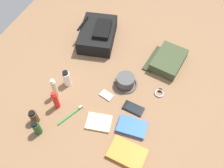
{
  "coord_description": "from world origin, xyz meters",
  "views": [
    {
      "loc": [
        -0.82,
        -0.34,
        1.34
      ],
      "look_at": [
        0.0,
        0.0,
        0.04
      ],
      "focal_mm": 38.36,
      "sensor_mm": 36.0,
      "label": 1
    }
  ],
  "objects_px": {
    "cologne_bottle": "(34,117)",
    "media_player": "(107,95)",
    "lotion_bottle": "(55,88)",
    "toothbrush": "(72,114)",
    "toothpaste_tube": "(67,78)",
    "toiletry_pouch": "(168,60)",
    "bucket_hat": "(126,81)",
    "shampoo_bottle": "(37,128)",
    "sunscreen_spray": "(56,100)",
    "wristwatch": "(159,93)",
    "backpack": "(98,34)",
    "cell_phone": "(133,108)",
    "notepad": "(99,122)",
    "travel_guidebook": "(132,127)",
    "paperback_novel": "(127,154)"
  },
  "relations": [
    {
      "from": "cologne_bottle",
      "to": "media_player",
      "type": "bearing_deg",
      "value": -44.86
    },
    {
      "from": "backpack",
      "to": "wristwatch",
      "type": "relative_size",
      "value": 5.68
    },
    {
      "from": "backpack",
      "to": "paperback_novel",
      "type": "height_order",
      "value": "backpack"
    },
    {
      "from": "bucket_hat",
      "to": "lotion_bottle",
      "type": "distance_m",
      "value": 0.46
    },
    {
      "from": "bucket_hat",
      "to": "shampoo_bottle",
      "type": "xyz_separation_m",
      "value": [
        -0.52,
        0.35,
        0.02
      ]
    },
    {
      "from": "cologne_bottle",
      "to": "lotion_bottle",
      "type": "distance_m",
      "value": 0.22
    },
    {
      "from": "shampoo_bottle",
      "to": "notepad",
      "type": "bearing_deg",
      "value": -58.04
    },
    {
      "from": "shampoo_bottle",
      "to": "paperback_novel",
      "type": "xyz_separation_m",
      "value": [
        0.08,
        -0.53,
        -0.04
      ]
    },
    {
      "from": "bucket_hat",
      "to": "paperback_novel",
      "type": "xyz_separation_m",
      "value": [
        -0.45,
        -0.18,
        -0.02
      ]
    },
    {
      "from": "wristwatch",
      "to": "cologne_bottle",
      "type": "bearing_deg",
      "value": 126.88
    },
    {
      "from": "toiletry_pouch",
      "to": "lotion_bottle",
      "type": "bearing_deg",
      "value": 132.11
    },
    {
      "from": "paperback_novel",
      "to": "travel_guidebook",
      "type": "relative_size",
      "value": 1.19
    },
    {
      "from": "sunscreen_spray",
      "to": "cell_phone",
      "type": "height_order",
      "value": "sunscreen_spray"
    },
    {
      "from": "cell_phone",
      "to": "media_player",
      "type": "relative_size",
      "value": 1.45
    },
    {
      "from": "travel_guidebook",
      "to": "wristwatch",
      "type": "height_order",
      "value": "travel_guidebook"
    },
    {
      "from": "media_player",
      "to": "toothbrush",
      "type": "xyz_separation_m",
      "value": [
        -0.21,
        0.15,
        0.0
      ]
    },
    {
      "from": "backpack",
      "to": "wristwatch",
      "type": "distance_m",
      "value": 0.65
    },
    {
      "from": "cologne_bottle",
      "to": "toothpaste_tube",
      "type": "bearing_deg",
      "value": -8.59
    },
    {
      "from": "lotion_bottle",
      "to": "toothpaste_tube",
      "type": "xyz_separation_m",
      "value": [
        0.11,
        -0.02,
        -0.02
      ]
    },
    {
      "from": "paperback_novel",
      "to": "backpack",
      "type": "bearing_deg",
      "value": 34.78
    },
    {
      "from": "media_player",
      "to": "cell_phone",
      "type": "bearing_deg",
      "value": -97.04
    },
    {
      "from": "lotion_bottle",
      "to": "cell_phone",
      "type": "bearing_deg",
      "value": -79.08
    },
    {
      "from": "media_player",
      "to": "wristwatch",
      "type": "height_order",
      "value": "same"
    },
    {
      "from": "cologne_bottle",
      "to": "cell_phone",
      "type": "relative_size",
      "value": 0.77
    },
    {
      "from": "toothpaste_tube",
      "to": "travel_guidebook",
      "type": "distance_m",
      "value": 0.53
    },
    {
      "from": "cologne_bottle",
      "to": "travel_guidebook",
      "type": "bearing_deg",
      "value": -71.95
    },
    {
      "from": "toothpaste_tube",
      "to": "cell_phone",
      "type": "bearing_deg",
      "value": -91.49
    },
    {
      "from": "toothbrush",
      "to": "notepad",
      "type": "xyz_separation_m",
      "value": [
        0.01,
        -0.18,
        0.0
      ]
    },
    {
      "from": "sunscreen_spray",
      "to": "toothbrush",
      "type": "relative_size",
      "value": 0.88
    },
    {
      "from": "cologne_bottle",
      "to": "sunscreen_spray",
      "type": "xyz_separation_m",
      "value": [
        0.14,
        -0.07,
        0.02
      ]
    },
    {
      "from": "sunscreen_spray",
      "to": "lotion_bottle",
      "type": "height_order",
      "value": "lotion_bottle"
    },
    {
      "from": "lotion_bottle",
      "to": "notepad",
      "type": "relative_size",
      "value": 1.11
    },
    {
      "from": "media_player",
      "to": "toiletry_pouch",
      "type": "bearing_deg",
      "value": -34.98
    },
    {
      "from": "sunscreen_spray",
      "to": "toothbrush",
      "type": "xyz_separation_m",
      "value": [
        -0.02,
        -0.11,
        -0.07
      ]
    },
    {
      "from": "cell_phone",
      "to": "lotion_bottle",
      "type": "bearing_deg",
      "value": 100.92
    },
    {
      "from": "bucket_hat",
      "to": "travel_guidebook",
      "type": "distance_m",
      "value": 0.32
    },
    {
      "from": "lotion_bottle",
      "to": "media_player",
      "type": "distance_m",
      "value": 0.34
    },
    {
      "from": "shampoo_bottle",
      "to": "toothbrush",
      "type": "bearing_deg",
      "value": -35.63
    },
    {
      "from": "cologne_bottle",
      "to": "wristwatch",
      "type": "xyz_separation_m",
      "value": [
        0.48,
        -0.64,
        -0.04
      ]
    },
    {
      "from": "media_player",
      "to": "lotion_bottle",
      "type": "bearing_deg",
      "value": 111.62
    },
    {
      "from": "toiletry_pouch",
      "to": "paperback_novel",
      "type": "xyz_separation_m",
      "value": [
        -0.73,
        0.03,
        -0.02
      ]
    },
    {
      "from": "shampoo_bottle",
      "to": "sunscreen_spray",
      "type": "distance_m",
      "value": 0.2
    },
    {
      "from": "travel_guidebook",
      "to": "notepad",
      "type": "bearing_deg",
      "value": 103.71
    },
    {
      "from": "toiletry_pouch",
      "to": "toothbrush",
      "type": "distance_m",
      "value": 0.77
    },
    {
      "from": "lotion_bottle",
      "to": "media_player",
      "type": "relative_size",
      "value": 1.77
    },
    {
      "from": "sunscreen_spray",
      "to": "paperback_novel",
      "type": "relative_size",
      "value": 0.71
    },
    {
      "from": "shampoo_bottle",
      "to": "travel_guidebook",
      "type": "distance_m",
      "value": 0.56
    },
    {
      "from": "toiletry_pouch",
      "to": "cell_phone",
      "type": "relative_size",
      "value": 2.13
    },
    {
      "from": "sunscreen_spray",
      "to": "cologne_bottle",
      "type": "bearing_deg",
      "value": 152.73
    },
    {
      "from": "shampoo_bottle",
      "to": "media_player",
      "type": "bearing_deg",
      "value": -35.06
    }
  ]
}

